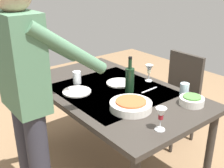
% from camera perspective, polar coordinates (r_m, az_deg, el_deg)
% --- Properties ---
extents(ground_plane, '(6.00, 6.00, 0.00)m').
position_cam_1_polar(ground_plane, '(2.68, -0.00, -16.61)').
color(ground_plane, '#846647').
extents(dining_table, '(1.57, 0.94, 0.78)m').
position_cam_1_polar(dining_table, '(2.31, -0.00, -2.91)').
color(dining_table, '#332D28').
rests_on(dining_table, ground_plane).
extents(chair_near, '(0.40, 0.40, 0.91)m').
position_cam_1_polar(chair_near, '(2.93, 13.40, -1.60)').
color(chair_near, black).
rests_on(chair_near, ground_plane).
extents(person_server, '(0.42, 0.61, 1.69)m').
position_cam_1_polar(person_server, '(1.82, -16.96, -2.14)').
color(person_server, '#2D2D38').
rests_on(person_server, ground_plane).
extents(wine_bottle, '(0.07, 0.07, 0.30)m').
position_cam_1_polar(wine_bottle, '(2.20, 3.68, 0.98)').
color(wine_bottle, black).
rests_on(wine_bottle, dining_table).
extents(wine_glass_left, '(0.07, 0.07, 0.15)m').
position_cam_1_polar(wine_glass_left, '(2.44, 7.69, 2.91)').
color(wine_glass_left, white).
rests_on(wine_glass_left, dining_table).
extents(wine_glass_right, '(0.07, 0.07, 0.15)m').
position_cam_1_polar(wine_glass_right, '(1.69, 10.08, -6.31)').
color(wine_glass_right, white).
rests_on(wine_glass_right, dining_table).
extents(water_cup_near_left, '(0.07, 0.07, 0.10)m').
position_cam_1_polar(water_cup_near_left, '(2.22, 14.74, -1.10)').
color(water_cup_near_left, silver).
rests_on(water_cup_near_left, dining_table).
extents(water_cup_near_right, '(0.07, 0.07, 0.11)m').
position_cam_1_polar(water_cup_near_right, '(2.40, -7.26, 1.33)').
color(water_cup_near_right, silver).
rests_on(water_cup_near_right, dining_table).
extents(serving_bowl_pasta, '(0.30, 0.30, 0.07)m').
position_cam_1_polar(serving_bowl_pasta, '(1.95, 3.92, -4.36)').
color(serving_bowl_pasta, silver).
rests_on(serving_bowl_pasta, dining_table).
extents(side_bowl_salad, '(0.18, 0.18, 0.07)m').
position_cam_1_polar(side_bowl_salad, '(2.10, 16.16, -3.26)').
color(side_bowl_salad, silver).
rests_on(side_bowl_salad, dining_table).
extents(dinner_plate_near, '(0.23, 0.23, 0.01)m').
position_cam_1_polar(dinner_plate_near, '(2.40, 1.60, 0.22)').
color(dinner_plate_near, silver).
rests_on(dinner_plate_near, dining_table).
extents(dinner_plate_far, '(0.23, 0.23, 0.01)m').
position_cam_1_polar(dinner_plate_far, '(2.24, -7.28, -1.56)').
color(dinner_plate_far, silver).
rests_on(dinner_plate_far, dining_table).
extents(table_knife, '(0.03, 0.20, 0.00)m').
position_cam_1_polar(table_knife, '(2.88, -3.26, 3.96)').
color(table_knife, silver).
rests_on(table_knife, dining_table).
extents(table_fork, '(0.02, 0.18, 0.00)m').
position_cam_1_polar(table_fork, '(2.28, 7.71, -1.23)').
color(table_fork, silver).
rests_on(table_fork, dining_table).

